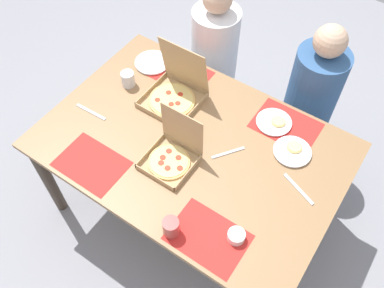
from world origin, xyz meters
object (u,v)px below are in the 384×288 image
Objects in this scene: plate_near_right at (292,151)px; cup_clear_right at (171,227)px; diner_left_seat at (214,64)px; pizza_box_corner_right at (175,93)px; plate_far_right at (152,63)px; diner_right_seat at (308,107)px; pizza_box_center at (172,155)px; plate_middle at (274,122)px; condiment_bowl at (236,236)px; cup_red at (128,79)px.

cup_clear_right reaches higher than plate_near_right.
pizza_box_corner_right is at bearing -80.91° from diner_left_seat.
plate_far_right is at bearing 173.32° from plate_near_right.
diner_right_seat is at bearing 0.00° from diner_left_seat.
plate_near_right is (0.50, 0.40, -0.04)m from pizza_box_center.
cup_clear_right is (-0.10, -0.85, 0.04)m from plate_middle.
pizza_box_corner_right is 0.74m from plate_near_right.
cup_clear_right is at bearing -66.12° from diner_left_seat.
diner_left_seat reaches higher than cup_clear_right.
plate_far_right is at bearing -179.90° from plate_middle.
cup_clear_right is 1.23× the size of condiment_bowl.
plate_middle is 2.42× the size of condiment_bowl.
plate_far_right is 0.86m from plate_middle.
plate_near_right is 0.62m from diner_right_seat.
cup_red is (-0.54, 0.30, 0.00)m from pizza_box_center.
plate_far_right is at bearing 145.47° from condiment_bowl.
pizza_box_center reaches higher than plate_far_right.
plate_near_right is 0.18× the size of diner_left_seat.
cup_red is 0.08× the size of diner_left_seat.
pizza_box_corner_right reaches higher than pizza_box_center.
diner_right_seat is (0.16, 1.29, -0.28)m from cup_clear_right.
pizza_box_center is 1.05m from diner_left_seat.
plate_near_right is at bearing -33.60° from diner_left_seat.
cup_red is at bearing 154.92° from condiment_bowl.
cup_clear_right is at bearing -55.57° from pizza_box_corner_right.
cup_clear_right is (0.77, -0.63, 0.00)m from cup_red.
cup_red is 1.15m from condiment_bowl.
cup_clear_right is 1.33m from diner_right_seat.
pizza_box_center is at bearing -70.68° from diner_left_seat.
cup_red is at bearing 151.17° from pizza_box_center.
pizza_box_corner_right is at bearing 12.21° from cup_red.
cup_clear_right is (0.76, -0.85, 0.04)m from plate_far_right.
condiment_bowl reaches higher than plate_middle.
cup_clear_right is at bearing -110.07° from plate_near_right.
pizza_box_corner_right reaches higher than cup_red.
diner_right_seat reaches higher than condiment_bowl.
pizza_box_corner_right is at bearing -177.03° from plate_near_right.
diner_right_seat is (0.63, 0.60, -0.28)m from pizza_box_corner_right.
pizza_box_center is 3.47× the size of condiment_bowl.
diner_right_seat is (0.92, 0.44, -0.24)m from plate_far_right.
diner_left_seat is 0.99× the size of diner_right_seat.
pizza_box_corner_right is 1.67× the size of plate_near_right.
diner_right_seat is at bearing 25.29° from plate_far_right.
cup_red reaches higher than plate_far_right.
pizza_box_corner_right reaches higher than cup_clear_right.
plate_far_right is at bearing -114.04° from diner_left_seat.
diner_right_seat is (0.39, 0.95, -0.27)m from pizza_box_center.
diner_right_seat is (0.06, 0.43, -0.24)m from plate_middle.
diner_right_seat is at bearing 67.62° from pizza_box_center.
plate_middle is at bearing 14.56° from cup_red.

